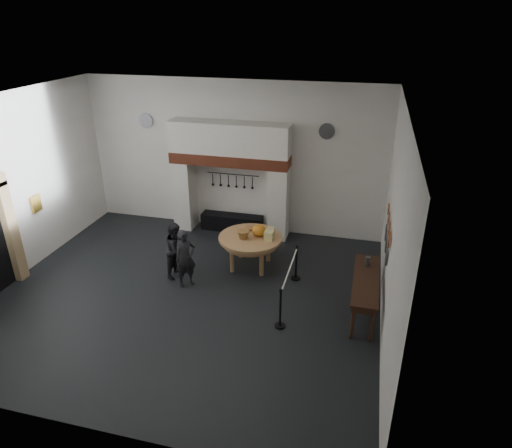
% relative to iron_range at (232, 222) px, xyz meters
% --- Properties ---
extents(floor, '(9.00, 8.00, 0.02)m').
position_rel_iron_range_xyz_m(floor, '(0.00, -3.72, -0.25)').
color(floor, black).
rests_on(floor, ground).
extents(ceiling, '(9.00, 8.00, 0.02)m').
position_rel_iron_range_xyz_m(ceiling, '(0.00, -3.72, 4.25)').
color(ceiling, silver).
rests_on(ceiling, wall_back).
extents(wall_back, '(9.00, 0.02, 4.50)m').
position_rel_iron_range_xyz_m(wall_back, '(0.00, 0.28, 2.00)').
color(wall_back, silver).
rests_on(wall_back, floor).
extents(wall_front, '(9.00, 0.02, 4.50)m').
position_rel_iron_range_xyz_m(wall_front, '(0.00, -7.72, 2.00)').
color(wall_front, silver).
rests_on(wall_front, floor).
extents(wall_left, '(0.02, 8.00, 4.50)m').
position_rel_iron_range_xyz_m(wall_left, '(-4.50, -3.72, 2.00)').
color(wall_left, silver).
rests_on(wall_left, floor).
extents(wall_right, '(0.02, 8.00, 4.50)m').
position_rel_iron_range_xyz_m(wall_right, '(4.50, -3.72, 2.00)').
color(wall_right, silver).
rests_on(wall_right, floor).
extents(chimney_pier_left, '(0.55, 0.70, 2.15)m').
position_rel_iron_range_xyz_m(chimney_pier_left, '(-1.48, -0.07, 0.82)').
color(chimney_pier_left, silver).
rests_on(chimney_pier_left, floor).
extents(chimney_pier_right, '(0.55, 0.70, 2.15)m').
position_rel_iron_range_xyz_m(chimney_pier_right, '(1.48, -0.07, 0.82)').
color(chimney_pier_right, silver).
rests_on(chimney_pier_right, floor).
extents(hearth_brick_band, '(3.50, 0.72, 0.32)m').
position_rel_iron_range_xyz_m(hearth_brick_band, '(0.00, -0.07, 2.06)').
color(hearth_brick_band, '#9E442B').
rests_on(hearth_brick_band, chimney_pier_left).
extents(chimney_hood, '(3.50, 0.70, 0.90)m').
position_rel_iron_range_xyz_m(chimney_hood, '(0.00, -0.07, 2.67)').
color(chimney_hood, silver).
rests_on(chimney_hood, hearth_brick_band).
extents(iron_range, '(1.90, 0.45, 0.50)m').
position_rel_iron_range_xyz_m(iron_range, '(0.00, 0.00, 0.00)').
color(iron_range, black).
rests_on(iron_range, floor).
extents(utensil_rail, '(1.60, 0.02, 0.02)m').
position_rel_iron_range_xyz_m(utensil_rail, '(0.00, 0.20, 1.50)').
color(utensil_rail, black).
rests_on(utensil_rail, wall_back).
extents(door_jamb_far, '(0.22, 0.30, 2.60)m').
position_rel_iron_range_xyz_m(door_jamb_far, '(-4.38, -4.02, 1.05)').
color(door_jamb_far, tan).
rests_on(door_jamb_far, floor).
extents(wall_plaque, '(0.05, 0.34, 0.44)m').
position_rel_iron_range_xyz_m(wall_plaque, '(-4.45, -2.92, 1.35)').
color(wall_plaque, gold).
rests_on(wall_plaque, wall_left).
extents(work_table, '(1.82, 1.82, 0.07)m').
position_rel_iron_range_xyz_m(work_table, '(1.12, -2.00, 0.59)').
color(work_table, tan).
rests_on(work_table, floor).
extents(pumpkin, '(0.36, 0.36, 0.31)m').
position_rel_iron_range_xyz_m(pumpkin, '(1.32, -1.90, 0.78)').
color(pumpkin, '#C67B1B').
rests_on(pumpkin, work_table).
extents(cheese_block_big, '(0.22, 0.22, 0.24)m').
position_rel_iron_range_xyz_m(cheese_block_big, '(1.62, -2.05, 0.74)').
color(cheese_block_big, '#DDD384').
rests_on(cheese_block_big, work_table).
extents(cheese_block_small, '(0.18, 0.18, 0.20)m').
position_rel_iron_range_xyz_m(cheese_block_small, '(1.60, -1.75, 0.72)').
color(cheese_block_small, '#D7BF80').
rests_on(cheese_block_small, work_table).
extents(wicker_basket, '(0.35, 0.35, 0.22)m').
position_rel_iron_range_xyz_m(wicker_basket, '(0.97, -2.15, 0.73)').
color(wicker_basket, '#A06C3A').
rests_on(wicker_basket, work_table).
extents(bread_loaf, '(0.31, 0.18, 0.13)m').
position_rel_iron_range_xyz_m(bread_loaf, '(1.02, -1.65, 0.69)').
color(bread_loaf, '#A7643B').
rests_on(bread_loaf, work_table).
extents(visitor_near, '(0.63, 0.63, 1.48)m').
position_rel_iron_range_xyz_m(visitor_near, '(-0.18, -3.27, 0.49)').
color(visitor_near, black).
rests_on(visitor_near, floor).
extents(visitor_far, '(0.66, 0.79, 1.45)m').
position_rel_iron_range_xyz_m(visitor_far, '(-0.58, -2.87, 0.48)').
color(visitor_far, black).
rests_on(visitor_far, floor).
extents(side_table, '(0.55, 2.20, 0.06)m').
position_rel_iron_range_xyz_m(side_table, '(4.10, -3.42, 0.62)').
color(side_table, '#392114').
rests_on(side_table, floor).
extents(pewter_jug, '(0.12, 0.12, 0.22)m').
position_rel_iron_range_xyz_m(pewter_jug, '(4.10, -2.82, 0.76)').
color(pewter_jug, '#54545A').
rests_on(pewter_jug, side_table).
extents(copper_pan_a, '(0.03, 0.34, 0.34)m').
position_rel_iron_range_xyz_m(copper_pan_a, '(4.46, -3.52, 1.70)').
color(copper_pan_a, '#C6662D').
rests_on(copper_pan_a, wall_right).
extents(copper_pan_b, '(0.03, 0.32, 0.32)m').
position_rel_iron_range_xyz_m(copper_pan_b, '(4.46, -2.97, 1.70)').
color(copper_pan_b, '#C6662D').
rests_on(copper_pan_b, wall_right).
extents(copper_pan_c, '(0.03, 0.30, 0.30)m').
position_rel_iron_range_xyz_m(copper_pan_c, '(4.46, -2.42, 1.70)').
color(copper_pan_c, '#C6662D').
rests_on(copper_pan_c, wall_right).
extents(copper_pan_d, '(0.03, 0.28, 0.28)m').
position_rel_iron_range_xyz_m(copper_pan_d, '(4.46, -1.87, 1.70)').
color(copper_pan_d, '#C6662D').
rests_on(copper_pan_d, wall_right).
extents(pewter_plate_left, '(0.03, 0.40, 0.40)m').
position_rel_iron_range_xyz_m(pewter_plate_left, '(4.46, -3.32, 1.20)').
color(pewter_plate_left, '#4C4C51').
rests_on(pewter_plate_left, wall_right).
extents(pewter_plate_mid, '(0.03, 0.40, 0.40)m').
position_rel_iron_range_xyz_m(pewter_plate_mid, '(4.46, -2.72, 1.20)').
color(pewter_plate_mid, '#4C4C51').
rests_on(pewter_plate_mid, wall_right).
extents(pewter_plate_right, '(0.03, 0.40, 0.40)m').
position_rel_iron_range_xyz_m(pewter_plate_right, '(4.46, -2.12, 1.20)').
color(pewter_plate_right, '#4C4C51').
rests_on(pewter_plate_right, wall_right).
extents(pewter_plate_back_left, '(0.44, 0.03, 0.44)m').
position_rel_iron_range_xyz_m(pewter_plate_back_left, '(-2.70, 0.24, 2.95)').
color(pewter_plate_back_left, '#4C4C51').
rests_on(pewter_plate_back_left, wall_back).
extents(pewter_plate_back_right, '(0.44, 0.03, 0.44)m').
position_rel_iron_range_xyz_m(pewter_plate_back_right, '(2.70, 0.24, 2.95)').
color(pewter_plate_back_right, '#4C4C51').
rests_on(pewter_plate_back_right, wall_back).
extents(barrier_post_near, '(0.05, 0.05, 0.90)m').
position_rel_iron_range_xyz_m(barrier_post_near, '(2.40, -4.34, 0.20)').
color(barrier_post_near, black).
rests_on(barrier_post_near, floor).
extents(barrier_post_far, '(0.05, 0.05, 0.90)m').
position_rel_iron_range_xyz_m(barrier_post_far, '(2.40, -2.34, 0.20)').
color(barrier_post_far, black).
rests_on(barrier_post_far, floor).
extents(barrier_rope, '(0.04, 2.00, 0.04)m').
position_rel_iron_range_xyz_m(barrier_rope, '(2.40, -3.34, 0.60)').
color(barrier_rope, white).
rests_on(barrier_rope, barrier_post_near).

